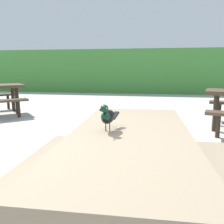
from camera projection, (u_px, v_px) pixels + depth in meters
The scene contains 3 objects.
hedge_wall at pixel (146, 71), 11.60m from camera, with size 28.00×1.78×2.00m, color #428438.
picnic_table_foreground at pixel (130, 159), 1.59m from camera, with size 1.73×1.82×0.74m.
bird_grackle at pixel (107, 116), 1.55m from camera, with size 0.10×0.28×0.18m.
Camera 1 is at (0.37, -1.37, 1.15)m, focal length 38.72 mm.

